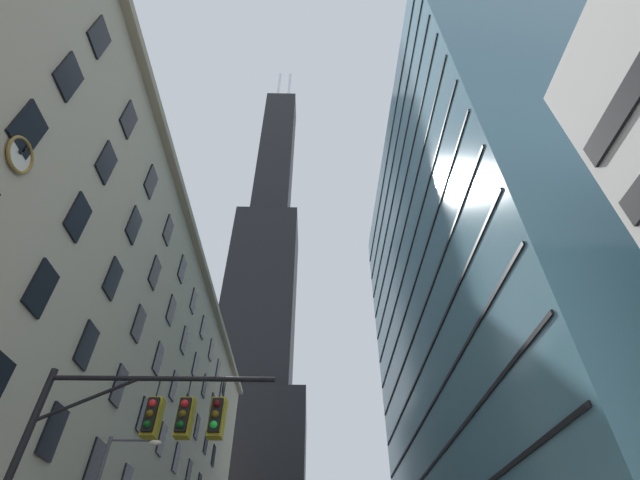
{
  "coord_description": "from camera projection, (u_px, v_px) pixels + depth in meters",
  "views": [
    {
      "loc": [
        0.5,
        -7.24,
        1.82
      ],
      "look_at": [
        1.1,
        22.66,
        28.3
      ],
      "focal_mm": 24.36,
      "sensor_mm": 36.0,
      "label": 1
    }
  ],
  "objects": [
    {
      "name": "dark_skyscraper",
      "position": [
        257.0,
        341.0,
        108.74
      ],
      "size": [
        25.55,
        25.55,
        190.36
      ],
      "color": "black",
      "rests_on": "ground"
    },
    {
      "name": "glass_office_midrise",
      "position": [
        483.0,
        300.0,
        46.98
      ],
      "size": [
        15.99,
        47.31,
        56.11
      ],
      "color": "teal",
      "rests_on": "ground"
    },
    {
      "name": "traffic_signal_mast",
      "position": [
        133.0,
        442.0,
        11.4
      ],
      "size": [
        6.59,
        0.63,
        7.22
      ],
      "color": "black",
      "rests_on": "sidewalk_left"
    },
    {
      "name": "station_building",
      "position": [
        72.0,
        402.0,
        34.16
      ],
      "size": [
        15.38,
        66.35,
        29.89
      ],
      "color": "#B2A88E",
      "rests_on": "ground"
    }
  ]
}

